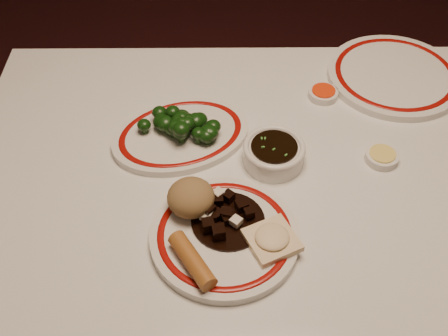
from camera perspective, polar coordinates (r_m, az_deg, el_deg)
dining_table at (r=1.10m, az=5.37°, el=-5.52°), size 1.20×0.90×0.75m
main_plate at (r=0.95m, az=0.06°, el=-6.95°), size 0.26×0.26×0.02m
rice_mound at (r=0.95m, az=-3.39°, el=-3.01°), size 0.08×0.08×0.06m
spring_roll at (r=0.90m, az=-3.25°, el=-9.35°), size 0.08×0.11×0.03m
fried_wonton at (r=0.93m, az=4.90°, el=-7.17°), size 0.10×0.10×0.02m
stirfry_heap at (r=0.95m, az=-0.10°, el=-4.91°), size 0.13×0.13×0.03m
broccoli_plate at (r=1.12m, az=-4.41°, el=3.38°), size 0.33×0.31×0.02m
broccoli_pile at (r=1.10m, az=-4.11°, el=4.40°), size 0.16×0.10×0.05m
soy_bowl at (r=1.06m, az=5.06°, el=1.41°), size 0.12×0.12×0.04m
sweet_sour_dish at (r=1.23m, az=10.04°, el=7.46°), size 0.06×0.06×0.02m
mustard_dish at (r=1.11m, az=15.74°, el=1.12°), size 0.06×0.06×0.02m
far_plate at (r=1.32m, az=16.92°, el=9.01°), size 0.39×0.39×0.02m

